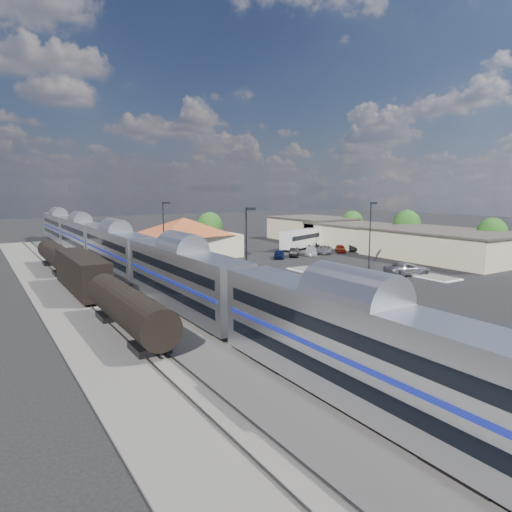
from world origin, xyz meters
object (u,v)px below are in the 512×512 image
pickup_truck (314,299)px  suv (407,269)px  coach_bus (301,238)px  station_depot (184,237)px

pickup_truck → suv: pickup_truck is taller
pickup_truck → coach_bus: 41.48m
station_depot → pickup_truck: size_ratio=2.82×
station_depot → coach_bus: (21.21, -2.98, -1.17)m
pickup_truck → coach_bus: coach_bus is taller
pickup_truck → coach_bus: size_ratio=0.61×
station_depot → suv: 34.60m
suv → coach_bus: coach_bus is taller
station_depot → suv: size_ratio=3.19×
station_depot → pickup_truck: station_depot is taller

